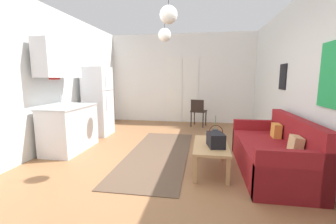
{
  "coord_description": "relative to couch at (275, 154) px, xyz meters",
  "views": [
    {
      "loc": [
        0.72,
        -3.4,
        1.44
      ],
      "look_at": [
        0.02,
        0.98,
        0.76
      ],
      "focal_mm": 23.77,
      "sensor_mm": 36.0,
      "label": 1
    }
  ],
  "objects": [
    {
      "name": "refrigerator",
      "position": [
        -3.72,
        1.72,
        0.57
      ],
      "size": [
        0.59,
        0.63,
        1.7
      ],
      "color": "white",
      "rests_on": "ground_plane"
    },
    {
      "name": "wall_left",
      "position": [
        -4.15,
        -0.08,
        1.13
      ],
      "size": [
        0.12,
        7.83,
        2.82
      ],
      "color": "silver",
      "rests_on": "ground_plane"
    },
    {
      "name": "wall_right",
      "position": [
        0.51,
        -0.09,
        1.13
      ],
      "size": [
        0.12,
        7.83,
        2.82
      ],
      "color": "silver",
      "rests_on": "ground_plane"
    },
    {
      "name": "kitchen_counter",
      "position": [
        -3.76,
        0.48,
        0.53
      ],
      "size": [
        0.64,
        1.18,
        2.13
      ],
      "color": "silver",
      "rests_on": "ground_plane"
    },
    {
      "name": "couch",
      "position": [
        0.0,
        0.0,
        0.0
      ],
      "size": [
        0.86,
        1.93,
        0.86
      ],
      "color": "maroon",
      "rests_on": "ground_plane"
    },
    {
      "name": "pendant_lamp_far",
      "position": [
        -1.94,
        1.25,
        2.04
      ],
      "size": [
        0.27,
        0.27,
        0.64
      ],
      "color": "black"
    },
    {
      "name": "bamboo_vase",
      "position": [
        -0.91,
        0.02,
        0.25
      ],
      "size": [
        0.1,
        0.1,
        0.43
      ],
      "color": "#2D2D33",
      "rests_on": "coffee_table"
    },
    {
      "name": "wall_back",
      "position": [
        -1.82,
        3.78,
        1.12
      ],
      "size": [
        4.76,
        0.13,
        2.82
      ],
      "color": "white",
      "rests_on": "ground_plane"
    },
    {
      "name": "handbag",
      "position": [
        -0.91,
        -0.21,
        0.25
      ],
      "size": [
        0.28,
        0.36,
        0.33
      ],
      "color": "black",
      "rests_on": "coffee_table"
    },
    {
      "name": "pendant_lamp_near",
      "position": [
        -1.63,
        -0.17,
        2.05
      ],
      "size": [
        0.26,
        0.26,
        0.62
      ],
      "color": "black"
    },
    {
      "name": "ground_plane",
      "position": [
        -1.82,
        -0.09,
        -0.33
      ],
      "size": [
        5.16,
        8.23,
        0.1
      ],
      "primitive_type": "cube",
      "color": "#8E603D"
    },
    {
      "name": "accent_chair",
      "position": [
        -1.25,
        3.06,
        0.2
      ],
      "size": [
        0.5,
        0.49,
        0.81
      ],
      "rotation": [
        0.0,
        0.0,
        2.9
      ],
      "color": "black",
      "rests_on": "ground_plane"
    },
    {
      "name": "coffee_table",
      "position": [
        -0.97,
        -0.09,
        0.09
      ],
      "size": [
        0.52,
        1.03,
        0.42
      ],
      "color": "tan",
      "rests_on": "ground_plane"
    },
    {
      "name": "area_rug",
      "position": [
        -1.93,
        0.5,
        -0.28
      ],
      "size": [
        1.12,
        3.04,
        0.01
      ],
      "primitive_type": "cube",
      "color": "brown",
      "rests_on": "ground_plane"
    }
  ]
}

